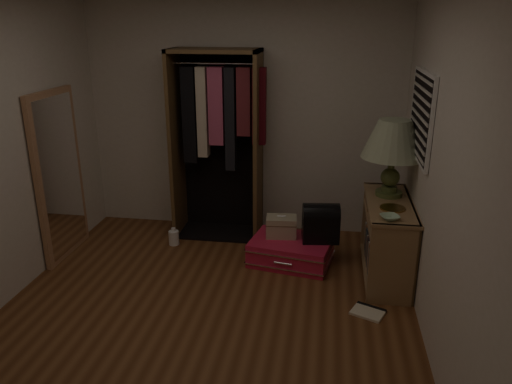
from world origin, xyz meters
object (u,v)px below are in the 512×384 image
train_case (281,226)px  console_bookshelf (386,235)px  pink_suitcase (291,251)px  floor_mirror (59,176)px  table_lamp (394,141)px  white_jug (174,237)px  open_wardrobe (219,129)px  black_bag (321,222)px

train_case → console_bookshelf: bearing=-14.5°
pink_suitcase → train_case: (-0.11, 0.08, 0.23)m
floor_mirror → train_case: size_ratio=5.23×
console_bookshelf → train_case: (-1.02, 0.17, -0.04)m
console_bookshelf → floor_mirror: (-3.24, -0.04, 0.46)m
train_case → table_lamp: 1.38m
console_bookshelf → table_lamp: 0.90m
train_case → white_jug: bearing=168.2°
console_bookshelf → white_jug: console_bookshelf is taller
table_lamp → floor_mirror: bearing=-176.7°
console_bookshelf → pink_suitcase: size_ratio=1.26×
open_wardrobe → floor_mirror: bearing=-152.4°
black_bag → floor_mirror: bearing=176.6°
console_bookshelf → table_lamp: (0.00, 0.14, 0.89)m
open_wardrobe → train_case: size_ratio=6.30×
console_bookshelf → floor_mirror: 3.27m
black_bag → table_lamp: table_lamp is taller
white_jug → console_bookshelf: bearing=-8.1°
floor_mirror → table_lamp: size_ratio=2.34×
black_bag → train_case: bearing=166.2°
open_wardrobe → black_bag: size_ratio=5.26×
black_bag → white_jug: black_bag is taller
table_lamp → white_jug: 2.52m
open_wardrobe → white_jug: 1.28m
open_wardrobe → table_lamp: size_ratio=2.82×
black_bag → table_lamp: bearing=-5.6°
floor_mirror → table_lamp: 3.28m
console_bookshelf → white_jug: (-2.21, 0.31, -0.31)m
train_case → white_jug: size_ratio=1.68×
console_bookshelf → open_wardrobe: size_ratio=0.55×
table_lamp → pink_suitcase: bearing=-176.8°
console_bookshelf → black_bag: 0.64m
black_bag → table_lamp: 1.05m
black_bag → pink_suitcase: bearing=179.9°
floor_mirror → black_bag: 2.65m
open_wardrobe → floor_mirror: open_wardrobe is taller
floor_mirror → white_jug: floor_mirror is taller
pink_suitcase → white_jug: 1.32m
pink_suitcase → white_jug: bearing=-179.2°
open_wardrobe → table_lamp: bearing=-18.3°
table_lamp → console_bookshelf: bearing=-91.5°
console_bookshelf → open_wardrobe: 2.08m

